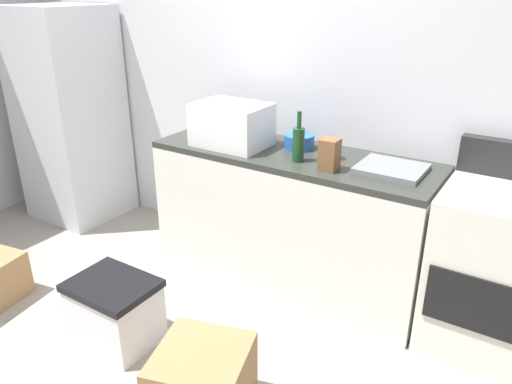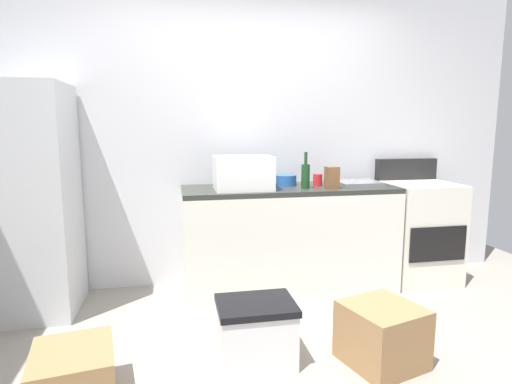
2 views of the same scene
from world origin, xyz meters
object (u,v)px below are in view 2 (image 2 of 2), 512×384
Objects in this scene: wine_bottle at (305,175)px; cardboard_box_medium at (382,335)px; refrigerator at (25,201)px; knife_block at (332,178)px; stove_oven at (418,230)px; cardboard_box_large at (74,377)px; microwave at (243,173)px; mixing_bowl at (285,180)px; coffee_mug at (318,180)px; storage_bin at (256,332)px.

wine_bottle is 0.72× the size of cardboard_box_medium.
knife_block is at bearing -2.55° from refrigerator.
stove_oven is 1.62m from cardboard_box_medium.
stove_oven reaches higher than cardboard_box_large.
mixing_bowl is (0.40, 0.17, -0.09)m from microwave.
coffee_mug is (0.16, 0.15, -0.06)m from wine_bottle.
wine_bottle is 1.67× the size of knife_block.
mixing_bowl is 1.49m from storage_bin.
storage_bin is at bearing 168.17° from cardboard_box_medium.
mixing_bowl is at bearing 4.25° from refrigerator.
wine_bottle reaches higher than cardboard_box_medium.
coffee_mug is at bearing 37.17° from cardboard_box_large.
coffee_mug is at bearing 8.48° from microwave.
refrigerator is 2.31m from coffee_mug.
refrigerator is 17.19× the size of coffee_mug.
wine_bottle is at bearing -63.71° from mixing_bowl.
refrigerator is at bearing 178.15° from wine_bottle.
coffee_mug is 0.24× the size of cardboard_box_medium.
wine_bottle is at bearing -173.66° from stove_oven.
refrigerator is 2.37m from knife_block.
coffee_mug is at bearing 107.45° from knife_block.
knife_block reaches higher than storage_bin.
microwave is 0.44m from mixing_bowl.
mixing_bowl is 0.43× the size of cardboard_box_large.
knife_block reaches higher than cardboard_box_large.
microwave is 1.59m from cardboard_box_medium.
stove_oven is 5.79× the size of mixing_bowl.
wine_bottle reaches higher than coffee_mug.
knife_block is at bearing -38.43° from mixing_bowl.
microwave is 1.86m from cardboard_box_large.
wine_bottle reaches higher than microwave.
refrigerator is at bearing 146.08° from storage_bin.
microwave reaches higher than cardboard_box_medium.
refrigerator is at bearing -178.07° from coffee_mug.
knife_block is 2.29m from cardboard_box_large.
microwave reaches higher than mixing_bowl.
microwave is (-1.63, -0.08, 0.57)m from stove_oven.
microwave is at bearing 84.74° from storage_bin.
storage_bin is (-0.49, -1.19, -0.75)m from mixing_bowl.
storage_bin is (-0.60, -0.97, -0.82)m from wine_bottle.
cardboard_box_medium is (-0.99, -1.25, -0.29)m from stove_oven.
coffee_mug is at bearing -15.51° from mixing_bowl.
microwave is at bearing 173.38° from knife_block.
mixing_bowl reaches higher than cardboard_box_medium.
coffee_mug is (2.31, 0.08, 0.09)m from refrigerator.
knife_block is 0.39× the size of storage_bin.
storage_bin is (-0.82, -0.93, -0.80)m from knife_block.
coffee_mug is at bearing 178.65° from stove_oven.
stove_oven is 11.00× the size of coffee_mug.
knife_block is (0.21, -0.04, -0.02)m from wine_bottle.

